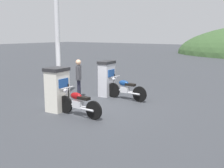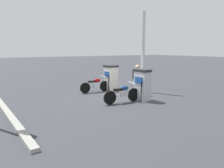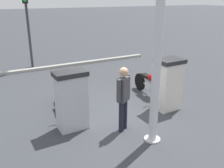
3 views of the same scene
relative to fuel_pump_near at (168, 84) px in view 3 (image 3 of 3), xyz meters
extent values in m
plane|color=#383A3F|center=(0.48, 1.51, -0.81)|extent=(120.00, 120.00, 0.00)
cube|color=silver|center=(0.00, 0.00, -0.07)|extent=(0.65, 0.77, 1.47)
cube|color=#1E478C|center=(0.30, 0.03, 0.25)|extent=(0.08, 0.50, 0.32)
cube|color=#262628|center=(0.00, 0.00, 0.72)|extent=(0.72, 0.84, 0.12)
cylinder|color=black|center=(0.32, 0.24, -0.29)|extent=(0.05, 0.05, 0.96)
cube|color=silver|center=(0.00, 3.01, -0.08)|extent=(0.53, 0.79, 1.47)
cube|color=#1E478C|center=(0.24, 3.04, 0.25)|extent=(0.08, 0.53, 0.32)
cube|color=#262628|center=(0.00, 3.01, 0.72)|extent=(0.58, 0.87, 0.12)
cylinder|color=black|center=(0.25, 3.27, -0.30)|extent=(0.05, 0.05, 0.95)
cylinder|color=black|center=(0.43, -0.05, -0.49)|extent=(0.63, 0.08, 0.63)
cylinder|color=black|center=(1.74, -0.06, -0.49)|extent=(0.63, 0.08, 0.63)
cube|color=silver|center=(1.04, -0.05, -0.39)|extent=(0.36, 0.20, 0.24)
cylinder|color=silver|center=(1.09, -0.05, -0.44)|extent=(0.98, 0.06, 0.05)
ellipsoid|color=maroon|center=(0.97, -0.05, -0.11)|extent=(0.48, 0.22, 0.24)
cube|color=black|center=(1.31, -0.05, -0.14)|extent=(0.44, 0.20, 0.10)
cylinder|color=silver|center=(0.47, -0.05, -0.19)|extent=(0.26, 0.04, 0.57)
cylinder|color=silver|center=(0.55, -0.05, 0.13)|extent=(0.04, 0.56, 0.04)
sphere|color=silver|center=(0.45, -0.05, 0.01)|extent=(0.14, 0.14, 0.14)
cylinder|color=silver|center=(1.54, -0.17, -0.47)|extent=(0.55, 0.07, 0.07)
cylinder|color=black|center=(0.44, 2.91, -0.48)|extent=(0.66, 0.08, 0.66)
cylinder|color=black|center=(1.80, 2.86, -0.48)|extent=(0.66, 0.08, 0.66)
cube|color=silver|center=(1.07, 2.88, -0.38)|extent=(0.37, 0.21, 0.24)
cylinder|color=silver|center=(1.12, 2.88, -0.43)|extent=(1.02, 0.09, 0.05)
ellipsoid|color=navy|center=(1.00, 2.89, -0.10)|extent=(0.49, 0.24, 0.24)
cube|color=black|center=(1.34, 2.88, -0.13)|extent=(0.45, 0.22, 0.10)
cylinder|color=silver|center=(0.48, 2.90, -0.18)|extent=(0.26, 0.05, 0.57)
cylinder|color=silver|center=(0.56, 2.90, 0.14)|extent=(0.06, 0.56, 0.04)
sphere|color=silver|center=(0.46, 2.91, 0.02)|extent=(0.14, 0.14, 0.14)
cylinder|color=silver|center=(1.59, 2.75, -0.46)|extent=(0.55, 0.09, 0.07)
cylinder|color=#1E1E2D|center=(-0.68, 1.91, -0.39)|extent=(0.18, 0.18, 0.83)
cylinder|color=#1E1E2D|center=(-0.56, 1.75, -0.39)|extent=(0.18, 0.18, 0.83)
cube|color=#3F3F44|center=(-0.62, 1.83, 0.33)|extent=(0.37, 0.41, 0.62)
cylinder|color=#3F3F44|center=(-0.76, 2.03, 0.36)|extent=(0.13, 0.13, 0.59)
cylinder|color=#3F3F44|center=(-0.48, 1.64, 0.36)|extent=(0.13, 0.13, 0.59)
sphere|color=tan|center=(-0.62, 1.83, 0.78)|extent=(0.32, 0.32, 0.23)
cylinder|color=#38383A|center=(6.67, 3.14, 1.04)|extent=(0.14, 0.14, 3.71)
sphere|color=green|center=(6.44, 3.19, 2.32)|extent=(0.18, 0.18, 0.15)
cylinder|color=silver|center=(-1.38, 1.40, 1.55)|extent=(0.20, 0.20, 4.72)
cylinder|color=silver|center=(-1.38, 1.40, -0.79)|extent=(0.40, 0.40, 0.04)
cube|color=#9E9E93|center=(6.08, 1.51, -0.75)|extent=(0.85, 8.62, 0.12)
camera|label=1|loc=(7.19, -6.71, 1.98)|focal=43.57mm
camera|label=2|loc=(6.67, 10.91, 1.78)|focal=33.08mm
camera|label=3|loc=(-5.88, 4.54, 2.59)|focal=40.48mm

